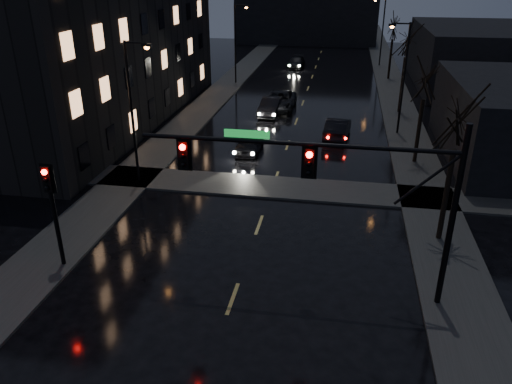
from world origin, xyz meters
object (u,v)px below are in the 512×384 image
at_px(oncoming_car_a, 250,142).
at_px(lead_car, 338,128).
at_px(oncoming_car_d, 296,62).
at_px(oncoming_car_c, 280,100).
at_px(oncoming_car_b, 271,107).

relative_size(oncoming_car_a, lead_car, 0.88).
bearing_deg(oncoming_car_d, oncoming_car_c, -85.63).
height_order(oncoming_car_d, lead_car, lead_car).
bearing_deg(oncoming_car_a, lead_car, 33.88).
bearing_deg(oncoming_car_d, oncoming_car_b, -87.20).
relative_size(oncoming_car_c, oncoming_car_d, 1.21).
bearing_deg(oncoming_car_c, oncoming_car_b, -104.72).
xyz_separation_m(oncoming_car_a, lead_car, (5.76, 3.97, 0.07)).
relative_size(oncoming_car_d, lead_car, 1.01).
xyz_separation_m(oncoming_car_a, oncoming_car_c, (0.59, 11.25, 0.09)).
xyz_separation_m(oncoming_car_c, lead_car, (5.17, -7.28, -0.02)).
bearing_deg(oncoming_car_b, oncoming_car_d, 93.77).
distance_m(oncoming_car_d, lead_car, 27.40).
height_order(oncoming_car_a, oncoming_car_d, oncoming_car_a).
bearing_deg(oncoming_car_a, oncoming_car_c, 86.30).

